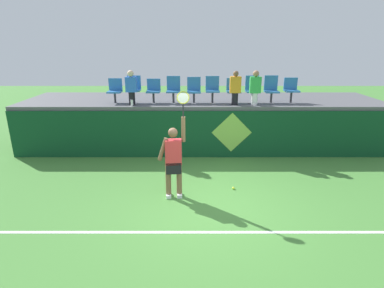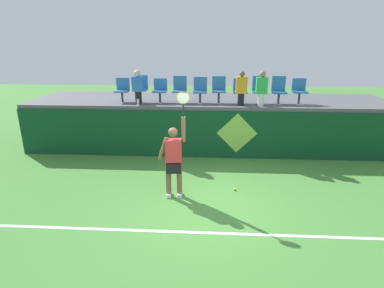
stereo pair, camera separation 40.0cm
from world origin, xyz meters
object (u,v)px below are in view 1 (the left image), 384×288
Objects in this scene: stadium_chair_4 at (195,89)px; stadium_chair_8 at (273,88)px; stadium_chair_6 at (235,89)px; tennis_player at (175,159)px; tennis_ball at (235,188)px; stadium_chair_5 at (214,88)px; stadium_chair_9 at (293,89)px; stadium_chair_0 at (117,89)px; stadium_chair_3 at (175,88)px; spectator_0 at (133,87)px; stadium_chair_1 at (135,88)px; water_bottle at (133,103)px; spectator_2 at (257,87)px; spectator_1 at (237,88)px; stadium_chair_7 at (254,88)px; stadium_chair_2 at (155,89)px.

stadium_chair_4 is 2.54m from stadium_chair_8.
tennis_player is at bearing -117.30° from stadium_chair_6.
tennis_ball is 3.75m from stadium_chair_5.
stadium_chair_8 reaches higher than stadium_chair_9.
stadium_chair_3 reaches higher than stadium_chair_0.
stadium_chair_6 is 0.72× the size of spectator_0.
stadium_chair_1 is 1.00× the size of stadium_chair_8.
water_bottle is 0.19× the size of spectator_2.
spectator_0 reaches higher than stadium_chair_4.
stadium_chair_4 reaches higher than stadium_chair_9.
stadium_chair_8 is (5.13, 0.01, 0.04)m from stadium_chair_0.
water_bottle is at bearing 139.98° from tennis_ball.
tennis_ball is at bearing -46.32° from stadium_chair_1.
stadium_chair_6 is (1.30, -0.01, -0.01)m from stadium_chair_4.
water_bottle is 0.25× the size of stadium_chair_4.
tennis_player reaches higher than stadium_chair_6.
stadium_chair_9 is at bearing -0.05° from stadium_chair_1.
stadium_chair_8 is (1.55, 3.10, 2.07)m from tennis_ball.
stadium_chair_6 is at bearing 62.70° from tennis_player.
stadium_chair_8 is 0.80× the size of spectator_0.
tennis_player is at bearing -136.73° from stadium_chair_9.
stadium_chair_5 is 0.80× the size of spectator_1.
stadium_chair_5 is at bearing -0.07° from stadium_chair_3.
spectator_2 is (0.62, -0.43, 0.12)m from stadium_chair_6.
stadium_chair_6 reaches higher than stadium_chair_0.
stadium_chair_7 is (2.41, 3.47, 1.15)m from tennis_player.
stadium_chair_0 is 0.91× the size of stadium_chair_5.
tennis_player is 3.61m from spectator_0.
stadium_chair_1 is 1.97m from stadium_chair_4.
stadium_chair_8 is at bearing 63.46° from tennis_ball.
tennis_player is 3.66m from stadium_chair_3.
stadium_chair_8 is at bearing 179.05° from stadium_chair_9.
stadium_chair_5 is at bearing 179.57° from stadium_chair_6.
water_bottle is at bearing -176.01° from spectator_1.
stadium_chair_9 is (0.65, -0.01, -0.01)m from stadium_chair_8.
tennis_ball is at bearing -109.21° from spectator_2.
spectator_1 reaches higher than stadium_chair_6.
water_bottle is (-2.92, 2.45, 1.71)m from tennis_ball.
stadium_chair_1 is (-1.48, 3.47, 1.16)m from tennis_player.
tennis_player is at bearing -62.92° from water_bottle.
spectator_1 reaches higher than stadium_chair_2.
stadium_chair_9 is (1.27, -0.01, -0.02)m from stadium_chair_7.
stadium_chair_1 reaches higher than tennis_ball.
tennis_player is at bearing -64.16° from spectator_0.
stadium_chair_4 reaches higher than stadium_chair_0.
water_bottle is 5.17m from stadium_chair_9.
stadium_chair_0 is at bearing 139.15° from tennis_ball.
stadium_chair_5 is (1.10, 3.47, 1.14)m from tennis_player.
tennis_player reaches higher than stadium_chair_2.
stadium_chair_0 is at bearing 179.90° from stadium_chair_2.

